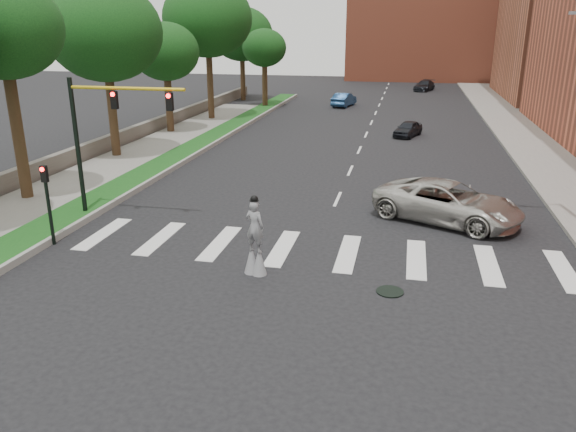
# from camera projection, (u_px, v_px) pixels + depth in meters

# --- Properties ---
(ground_plane) EXTENTS (160.00, 160.00, 0.00)m
(ground_plane) POSITION_uv_depth(u_px,v_px,m) (310.00, 261.00, 20.83)
(ground_plane) COLOR black
(ground_plane) RESTS_ON ground
(grass_median) EXTENTS (2.00, 60.00, 0.25)m
(grass_median) POSITION_uv_depth(u_px,v_px,m) (204.00, 142.00, 41.58)
(grass_median) COLOR #134214
(grass_median) RESTS_ON ground
(median_curb) EXTENTS (0.20, 60.00, 0.28)m
(median_curb) POSITION_uv_depth(u_px,v_px,m) (217.00, 142.00, 41.37)
(median_curb) COLOR gray
(median_curb) RESTS_ON ground
(sidewalk_left) EXTENTS (4.00, 60.00, 0.18)m
(sidewalk_left) POSITION_uv_depth(u_px,v_px,m) (97.00, 173.00, 32.93)
(sidewalk_left) COLOR slate
(sidewalk_left) RESTS_ON ground
(sidewalk_right) EXTENTS (5.00, 90.00, 0.18)m
(sidewalk_right) POSITION_uv_depth(u_px,v_px,m) (535.00, 142.00, 41.47)
(sidewalk_right) COLOR slate
(sidewalk_right) RESTS_ON ground
(stone_wall) EXTENTS (0.50, 56.00, 1.10)m
(stone_wall) POSITION_uv_depth(u_px,v_px,m) (147.00, 129.00, 44.39)
(stone_wall) COLOR #5B554E
(stone_wall) RESTS_ON ground
(manhole) EXTENTS (0.90, 0.90, 0.04)m
(manhole) POSITION_uv_depth(u_px,v_px,m) (390.00, 292.00, 18.38)
(manhole) COLOR black
(manhole) RESTS_ON ground
(building_backdrop) EXTENTS (26.00, 14.00, 18.00)m
(building_backdrop) POSITION_uv_depth(u_px,v_px,m) (433.00, 21.00, 88.96)
(building_backdrop) COLOR #BD573B
(building_backdrop) RESTS_ON ground
(traffic_signal) EXTENTS (5.30, 0.23, 6.20)m
(traffic_signal) POSITION_uv_depth(u_px,v_px,m) (100.00, 127.00, 24.21)
(traffic_signal) COLOR black
(traffic_signal) RESTS_ON ground
(secondary_signal) EXTENTS (0.25, 0.21, 3.23)m
(secondary_signal) POSITION_uv_depth(u_px,v_px,m) (48.00, 198.00, 21.78)
(secondary_signal) COLOR black
(secondary_signal) RESTS_ON ground
(stilt_performer) EXTENTS (0.83, 0.61, 2.88)m
(stilt_performer) POSITION_uv_depth(u_px,v_px,m) (255.00, 243.00, 19.40)
(stilt_performer) COLOR #352315
(stilt_performer) RESTS_ON ground
(suv_crossing) EXTENTS (7.09, 5.41, 1.79)m
(suv_crossing) POSITION_uv_depth(u_px,v_px,m) (448.00, 202.00, 24.74)
(suv_crossing) COLOR #BAB7B0
(suv_crossing) RESTS_ON ground
(car_near) EXTENTS (2.53, 3.82, 1.21)m
(car_near) POSITION_uv_depth(u_px,v_px,m) (408.00, 129.00, 43.99)
(car_near) COLOR black
(car_near) RESTS_ON ground
(car_mid) EXTENTS (2.38, 4.61, 1.45)m
(car_mid) POSITION_uv_depth(u_px,v_px,m) (344.00, 100.00, 60.36)
(car_mid) COLOR navy
(car_mid) RESTS_ON ground
(car_far) EXTENTS (3.20, 5.01, 1.35)m
(car_far) POSITION_uv_depth(u_px,v_px,m) (424.00, 86.00, 74.83)
(car_far) COLOR black
(car_far) RESTS_ON ground
(tree_1) EXTENTS (5.48, 5.48, 10.53)m
(tree_1) POSITION_uv_depth(u_px,v_px,m) (2.00, 29.00, 25.47)
(tree_1) COLOR #352315
(tree_1) RESTS_ON ground
(tree_2) EXTENTS (7.14, 7.14, 10.95)m
(tree_2) POSITION_uv_depth(u_px,v_px,m) (105.00, 32.00, 34.62)
(tree_2) COLOR #352315
(tree_2) RESTS_ON ground
(tree_3) EXTENTS (5.24, 5.24, 8.60)m
(tree_3) POSITION_uv_depth(u_px,v_px,m) (166.00, 52.00, 43.53)
(tree_3) COLOR #352315
(tree_3) RESTS_ON ground
(tree_4) EXTENTS (7.87, 7.87, 12.23)m
(tree_4) POSITION_uv_depth(u_px,v_px,m) (207.00, 19.00, 49.12)
(tree_4) COLOR #352315
(tree_4) RESTS_ON ground
(tree_5) EXTENTS (7.02, 7.02, 10.35)m
(tree_5) POSITION_uv_depth(u_px,v_px,m) (242.00, 34.00, 63.31)
(tree_5) COLOR #352315
(tree_5) RESTS_ON ground
(tree_6) EXTENTS (4.53, 4.53, 8.04)m
(tree_6) POSITION_uv_depth(u_px,v_px,m) (264.00, 48.00, 57.77)
(tree_6) COLOR #352315
(tree_6) RESTS_ON ground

